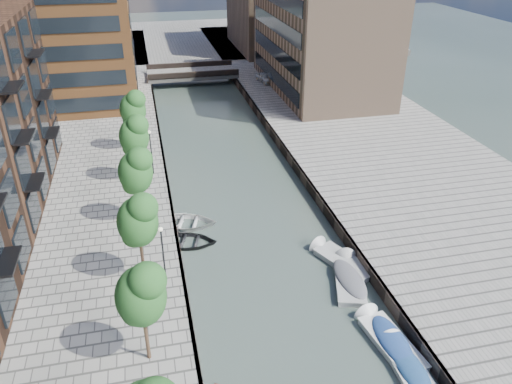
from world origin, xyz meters
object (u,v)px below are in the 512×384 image
object	(u,v)px
tree_3	(137,219)
tree_5	(134,134)
bridge	(192,73)
tree_4	(135,170)
sloop_4	(187,244)
sloop_3	(185,226)
motorboat_2	(337,259)
motorboat_3	(387,338)
motorboat_4	(349,277)
car	(265,78)
tree_6	(133,108)
tree_2	(140,293)
motorboat_0	(406,364)

from	to	relation	value
tree_3	tree_5	size ratio (longest dim) A/B	1.00
bridge	tree_4	size ratio (longest dim) A/B	2.18
tree_5	sloop_4	size ratio (longest dim) A/B	1.30
sloop_3	tree_5	bearing A→B (deg)	39.64
motorboat_2	motorboat_3	size ratio (longest dim) A/B	1.02
tree_3	motorboat_4	bearing A→B (deg)	-9.13
tree_3	car	xyz separation A→B (m)	(18.20, 41.20, -3.65)
tree_6	motorboat_4	xyz separation A→B (m)	(13.21, -23.12, -5.10)
tree_2	motorboat_4	size ratio (longest dim) A/B	1.08
tree_3	tree_5	world-z (taller)	same
tree_2	motorboat_0	world-z (taller)	tree_2
motorboat_2	sloop_4	bearing A→B (deg)	156.55
tree_5	sloop_3	distance (m)	9.29
motorboat_2	motorboat_4	world-z (taller)	motorboat_4
bridge	tree_6	world-z (taller)	tree_6
sloop_3	motorboat_2	size ratio (longest dim) A/B	0.97
motorboat_2	motorboat_4	size ratio (longest dim) A/B	0.96
tree_4	motorboat_3	size ratio (longest dim) A/B	1.14
bridge	motorboat_2	xyz separation A→B (m)	(4.77, -46.93, -1.29)
tree_4	tree_5	xyz separation A→B (m)	(0.00, 7.00, 0.00)
motorboat_0	tree_2	bearing A→B (deg)	168.05
bridge	motorboat_2	bearing A→B (deg)	-84.19
motorboat_2	tree_5	bearing A→B (deg)	133.61
tree_2	car	xyz separation A→B (m)	(18.20, 48.20, -3.65)
tree_5	sloop_4	world-z (taller)	tree_5
motorboat_4	tree_2	bearing A→B (deg)	-159.74
sloop_3	tree_2	bearing A→B (deg)	-178.14
bridge	tree_2	bearing A→B (deg)	-98.95
motorboat_0	car	bearing A→B (deg)	84.56
tree_6	sloop_3	world-z (taller)	tree_6
bridge	tree_2	size ratio (longest dim) A/B	2.18
tree_4	motorboat_4	xyz separation A→B (m)	(13.21, -9.12, -5.10)
tree_3	tree_4	distance (m)	7.00
tree_5	tree_6	bearing A→B (deg)	90.00
tree_2	motorboat_2	bearing A→B (deg)	28.04
tree_3	sloop_3	xyz separation A→B (m)	(3.21, 7.08, -5.31)
tree_5	bridge	bearing A→B (deg)	75.56
tree_5	motorboat_2	size ratio (longest dim) A/B	1.12
bridge	tree_5	distance (m)	34.30
bridge	tree_3	world-z (taller)	tree_3
tree_5	motorboat_0	bearing A→B (deg)	-60.76
tree_6	motorboat_4	bearing A→B (deg)	-60.27
bridge	tree_6	bearing A→B (deg)	-108.10
tree_5	motorboat_0	size ratio (longest dim) A/B	1.30
tree_3	tree_5	distance (m)	14.00
tree_6	sloop_3	xyz separation A→B (m)	(3.21, -13.92, -5.31)
tree_6	sloop_4	xyz separation A→B (m)	(3.10, -16.52, -5.31)
tree_5	motorboat_3	bearing A→B (deg)	-58.83
sloop_4	motorboat_2	distance (m)	11.09
tree_3	sloop_3	distance (m)	9.42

